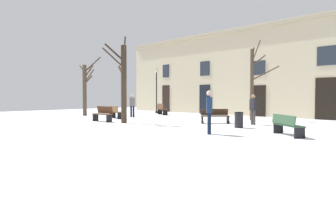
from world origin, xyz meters
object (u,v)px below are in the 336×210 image
bench_back_to_back_right (116,112)px  bench_near_center_tree (215,116)px  person_crossing_plaza (253,108)px  person_strolling (132,104)px  tree_near_facade (123,82)px  bench_back_to_back_left (103,114)px  tree_foreground (85,87)px  bench_facing_shops (287,125)px  streetlamp (156,86)px  tree_center (253,82)px  litter_bin (239,120)px  bench_by_litter_bin (162,109)px  person_near_bench (209,110)px

bench_back_to_back_right → bench_near_center_tree: bench_back_to_back_right is taller
person_crossing_plaza → person_strolling: person_strolling is taller
tree_near_facade → bench_back_to_back_left: bearing=-170.8°
person_crossing_plaza → person_strolling: (-9.31, -0.83, 0.05)m
bench_back_to_back_left → person_strolling: size_ratio=0.93×
bench_near_center_tree → tree_foreground: bearing=143.1°
bench_back_to_back_right → bench_facing_shops: size_ratio=1.03×
bench_facing_shops → person_strolling: person_strolling is taller
streetlamp → bench_near_center_tree: 10.87m
tree_center → bench_facing_shops: (4.60, -6.01, -2.07)m
litter_bin → bench_back_to_back_left: 8.30m
tree_center → person_crossing_plaza: (1.52, -2.86, -1.58)m
streetlamp → person_strolling: 5.48m
tree_foreground → bench_facing_shops: bearing=-2.7°
person_strolling → bench_back_to_back_left: bearing=69.3°
tree_near_facade → litter_bin: bearing=21.0°
bench_back_to_back_left → bench_facing_shops: (10.74, 1.36, -0.05)m
streetlamp → bench_by_litter_bin: size_ratio=2.57×
tree_foreground → bench_back_to_back_left: size_ratio=2.95×
streetlamp → bench_by_litter_bin: 3.12m
tree_near_facade → bench_near_center_tree: tree_near_facade is taller
person_crossing_plaza → bench_by_litter_bin: bearing=9.4°
bench_by_litter_bin → bench_back_to_back_left: bearing=132.8°
bench_facing_shops → tree_foreground: bearing=36.2°
tree_foreground → litter_bin: (13.50, 0.51, -1.88)m
streetlamp → person_crossing_plaza: bearing=-18.6°
tree_foreground → tree_center: size_ratio=0.94×
tree_near_facade → person_crossing_plaza: tree_near_facade is taller
bench_near_center_tree → person_near_bench: 4.87m
tree_near_facade → bench_back_to_back_right: (-3.09, 1.72, -1.96)m
streetlamp → person_strolling: streetlamp is taller
person_near_bench → bench_by_litter_bin: bearing=14.3°
person_near_bench → tree_center: bearing=-24.4°
tree_foreground → person_strolling: 4.47m
tree_center → person_strolling: bearing=-154.6°
tree_center → person_crossing_plaza: bearing=-62.0°
tree_foreground → streetlamp: 6.51m
tree_near_facade → person_strolling: (-3.32, 3.41, -1.45)m
streetlamp → person_crossing_plaza: 12.34m
tree_foreground → bench_back_to_back_left: (5.63, -2.13, -1.80)m
bench_by_litter_bin → person_near_bench: bearing=171.1°
person_strolling → person_near_bench: (9.86, -4.03, 0.05)m
tree_foreground → person_crossing_plaza: tree_foreground is taller
bench_by_litter_bin → bench_back_to_back_right: 5.15m
bench_by_litter_bin → bench_facing_shops: bench_by_litter_bin is taller
litter_bin → tree_center: bearing=110.0°
bench_by_litter_bin → person_near_bench: person_near_bench is taller
streetlamp → bench_back_to_back_left: bearing=-65.0°
bench_back_to_back_right → tree_center: bearing=-130.4°
tree_foreground → bench_by_litter_bin: tree_foreground is taller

